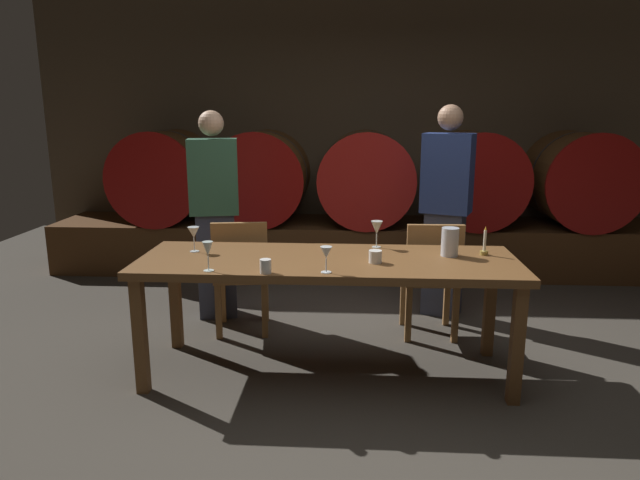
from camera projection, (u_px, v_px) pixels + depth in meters
ground_plane at (372, 388)px, 3.47m from camera, size 9.35×9.35×0.00m
back_wall at (367, 126)px, 6.24m from camera, size 7.19×0.24×2.97m
barrel_shelf at (365, 246)px, 5.99m from camera, size 6.47×0.90×0.51m
wine_barrel_far_left at (166, 176)px, 5.95m from camera, size 0.95×0.95×0.95m
wine_barrel_left at (262, 177)px, 5.89m from camera, size 0.95×0.95×0.95m
wine_barrel_center at (366, 177)px, 5.82m from camera, size 0.95×0.95×0.95m
wine_barrel_right at (472, 178)px, 5.76m from camera, size 0.95×0.95×0.95m
wine_barrel_far_right at (579, 179)px, 5.69m from camera, size 0.95×0.95×0.95m
dining_table at (328, 270)px, 3.53m from camera, size 2.35×0.79×0.76m
chair_left at (241, 271)px, 4.22m from camera, size 0.45×0.45×0.88m
chair_right at (431, 274)px, 4.14m from camera, size 0.41×0.41×0.88m
guest_left at (215, 215)px, 4.51m from camera, size 0.42×0.31×1.66m
guest_right at (446, 211)px, 4.54m from camera, size 0.44×0.36×1.70m
candle_center at (484, 247)px, 3.59m from camera, size 0.05×0.05×0.19m
pitcher at (450, 242)px, 3.56m from camera, size 0.11×0.11×0.18m
wine_glass_far_left at (194, 233)px, 3.65m from camera, size 0.08×0.08×0.16m
wine_glass_center_left at (208, 250)px, 3.21m from camera, size 0.06×0.06×0.17m
wine_glass_center_right at (326, 253)px, 3.18m from camera, size 0.07×0.07×0.15m
wine_glass_far_right at (377, 228)px, 3.77m from camera, size 0.08×0.08×0.18m
cup_left at (266, 266)px, 3.19m from camera, size 0.06×0.06×0.08m
cup_right at (375, 257)px, 3.41m from camera, size 0.08×0.08×0.08m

